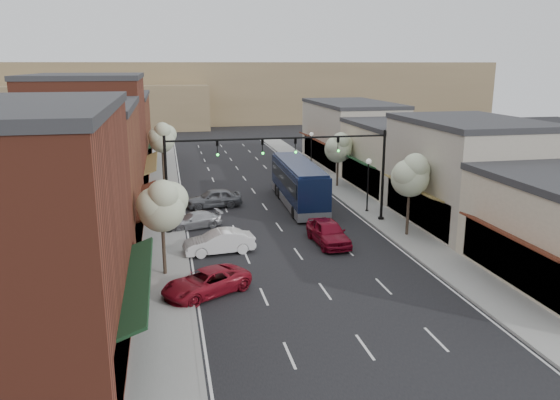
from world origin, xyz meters
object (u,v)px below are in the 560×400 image
parked_car_d (214,198)px  lamp_post_near (368,176)px  tree_left_far (162,137)px  coach_bus (298,183)px  tree_left_near (162,204)px  lamp_post_far (311,145)px  tree_right_far (339,147)px  parked_car_a (206,282)px  parked_car_b (219,242)px  parked_car_c (194,220)px  red_hatchback (328,232)px  signal_mast_left (200,169)px  tree_right_near (411,174)px  signal_mast_right (353,163)px

parked_car_d → lamp_post_near: bearing=64.6°
tree_left_far → coach_bus: bearing=-46.7°
tree_left_near → lamp_post_far: (16.05, 28.06, -1.22)m
tree_right_far → parked_car_a: tree_right_far is taller
parked_car_a → parked_car_b: bearing=138.8°
lamp_post_near → lamp_post_far: size_ratio=1.00×
parked_car_a → parked_car_c: size_ratio=1.18×
parked_car_d → red_hatchback: bearing=24.7°
lamp_post_near → parked_car_b: (-12.70, -7.28, -2.26)m
red_hatchback → tree_right_far: bearing=67.3°
tree_right_far → coach_bus: tree_right_far is taller
signal_mast_left → tree_left_far: (-2.63, 17.95, -0.02)m
tree_left_near → coach_bus: 18.17m
parked_car_a → tree_left_far: bearing=154.5°
signal_mast_left → red_hatchback: (8.04, -4.48, -3.79)m
parked_car_b → parked_car_d: 11.54m
signal_mast_left → parked_car_a: bearing=-93.0°
parked_car_a → parked_car_c: (0.06, 12.13, -0.07)m
tree_right_near → coach_bus: bearing=118.1°
tree_left_near → tree_left_far: size_ratio=0.93×
signal_mast_right → parked_car_d: (-9.82, 6.75, -3.83)m
signal_mast_left → tree_left_near: signal_mast_left is taller
parked_car_b → parked_car_d: parked_car_d is taller
tree_left_near → signal_mast_left: bearing=71.9°
signal_mast_right → signal_mast_left: same height
tree_left_near → lamp_post_far: size_ratio=1.28×
parked_car_c → lamp_post_near: bearing=81.5°
tree_right_near → parked_car_d: bearing=139.3°
tree_right_near → tree_left_near: (-16.60, -4.00, -0.23)m
tree_right_near → coach_bus: size_ratio=0.49×
tree_right_far → tree_left_near: (-16.60, -20.00, 0.23)m
tree_left_near → lamp_post_near: 19.25m
signal_mast_right → tree_right_near: bearing=-56.1°
parked_car_a → parked_car_d: 17.92m
signal_mast_left → parked_car_a: signal_mast_left is taller
signal_mast_left → coach_bus: (8.56, 6.08, -2.71)m
signal_mast_left → tree_right_far: size_ratio=1.51×
tree_left_far → red_hatchback: bearing=-64.5°
tree_left_near → parked_car_d: (4.05, 14.80, -3.43)m
tree_left_near → red_hatchback: 11.76m
parked_car_b → signal_mast_left: bearing=-177.7°
signal_mast_left → tree_right_near: size_ratio=1.38×
tree_right_far → parked_car_c: tree_right_far is taller
tree_left_near → coach_bus: (11.19, 14.13, -2.31)m
tree_right_near → red_hatchback: 6.96m
signal_mast_left → signal_mast_right: bearing=0.0°
coach_bus → signal_mast_left: bearing=-142.8°
lamp_post_far → red_hatchback: lamp_post_far is taller
parked_car_a → parked_car_b: 6.42m
tree_left_far → parked_car_a: size_ratio=1.28×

